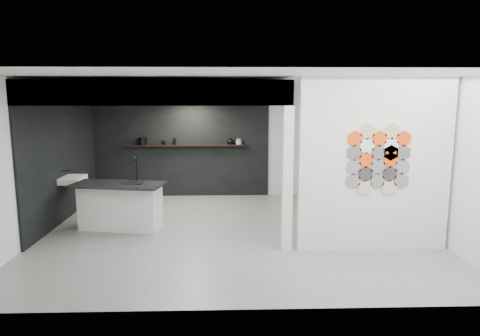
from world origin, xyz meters
The scene contains 17 objects.
floor centered at (0.00, 0.00, -0.01)m, with size 7.00×6.00×0.01m, color slate.
partition_panel centered at (2.23, -1.00, 1.40)m, with size 2.45×0.15×2.80m, color silver.
bay_clad_back centered at (-1.30, 2.97, 1.18)m, with size 4.40×0.04×2.35m, color black.
bay_clad_left centered at (-3.47, 1.00, 1.18)m, with size 0.04×4.00×2.35m, color black.
bulkhead centered at (-1.30, 1.00, 2.55)m, with size 4.40×4.00×0.40m, color silver.
corner_column centered at (0.82, -1.00, 1.18)m, with size 0.16×0.16×2.35m, color silver.
fascia_beam centered at (-1.30, -0.92, 2.55)m, with size 4.40×0.16×0.40m, color silver.
wall_basin centered at (-3.24, 0.80, 0.85)m, with size 0.40×0.60×0.12m, color silver.
display_shelf centered at (-1.20, 2.87, 1.30)m, with size 3.00×0.15×0.04m, color black.
kitchen_island centered at (-2.17, 0.24, 0.46)m, with size 1.79×1.03×1.36m.
stockpot centered at (-2.23, 2.87, 1.41)m, with size 0.21×0.21×0.17m, color black.
kettle centered at (-0.06, 2.87, 1.39)m, with size 0.17×0.17×0.14m, color black.
glass_bowl centered at (0.15, 2.87, 1.37)m, with size 0.14×0.14×0.10m, color gray.
glass_vase centered at (0.15, 2.87, 1.39)m, with size 0.10×0.10×0.14m, color gray.
bottle_dark centered at (-1.44, 2.87, 1.40)m, with size 0.06×0.06×0.16m, color black.
utensil_cup centered at (-1.71, 2.87, 1.37)m, with size 0.08×0.08×0.10m, color black.
hex_tile_cluster centered at (2.26, -1.09, 1.50)m, with size 1.04×0.02×1.16m.
Camera 1 is at (-0.15, -7.71, 2.48)m, focal length 32.00 mm.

